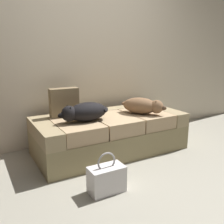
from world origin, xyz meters
TOP-DOWN VIEW (x-y plane):
  - ground_plane at (0.00, 0.00)m, footprint 10.00×10.00m
  - back_wall at (0.00, 1.64)m, footprint 6.40×0.10m
  - couch at (0.00, 1.03)m, footprint 1.83×0.85m
  - dog_dark at (-0.38, 0.94)m, footprint 0.62×0.27m
  - dog_tan at (0.39, 0.89)m, footprint 0.46×0.53m
  - tv_remote at (0.83, 1.17)m, footprint 0.07×0.16m
  - throw_pillow at (-0.50, 1.26)m, footprint 0.34×0.13m
  - handbag at (-0.49, 0.21)m, footprint 0.32×0.18m

SIDE VIEW (x-z plane):
  - ground_plane at x=0.00m, z-range 0.00..0.00m
  - handbag at x=-0.49m, z-range -0.06..0.31m
  - couch at x=0.00m, z-range 0.00..0.46m
  - tv_remote at x=0.83m, z-range 0.47..0.49m
  - dog_tan at x=0.39m, z-range 0.47..0.67m
  - dog_dark at x=-0.38m, z-range 0.47..0.68m
  - throw_pillow at x=-0.50m, z-range 0.47..0.81m
  - back_wall at x=0.00m, z-range 0.00..2.80m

